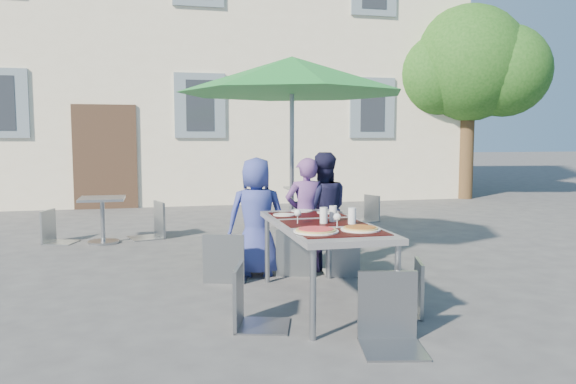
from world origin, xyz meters
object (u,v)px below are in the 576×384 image
object	(u,v)px
dining_table	(323,229)
bg_chair_r_1	(368,193)
chair_3	(250,259)
chair_5	(391,266)
bg_chair_l_1	(280,197)
chair_4	(408,255)
cafe_table_0	(103,214)
chair_0	(225,227)
bg_chair_l_0	(54,206)
chair_1	(296,222)
patio_umbrella	(292,77)
child_2	(322,211)
bg_chair_r_0	(152,198)
pizza_near_left	(316,230)
chair_2	(342,231)
child_1	(306,215)
cafe_table_1	(305,201)
pizza_near_right	(361,229)
child_0	(257,217)

from	to	relation	value
dining_table	bg_chair_r_1	bearing A→B (deg)	63.89
chair_3	chair_5	world-z (taller)	chair_5
chair_3	bg_chair_l_1	xyz separation A→B (m)	(1.38, 5.04, -0.06)
chair_4	cafe_table_0	bearing A→B (deg)	125.28
dining_table	chair_0	bearing A→B (deg)	126.71
chair_3	dining_table	bearing A→B (deg)	31.84
bg_chair_l_0	cafe_table_0	bearing A→B (deg)	-16.31
chair_0	cafe_table_0	xyz separation A→B (m)	(-1.44, 2.53, -0.16)
chair_1	patio_umbrella	bearing A→B (deg)	79.30
child_2	bg_chair_r_0	distance (m)	3.14
pizza_near_left	chair_0	bearing A→B (deg)	110.03
chair_5	bg_chair_r_0	world-z (taller)	bg_chair_r_0
chair_2	child_1	bearing A→B (deg)	143.84
chair_2	bg_chair_l_0	world-z (taller)	bg_chair_l_0
bg_chair_l_0	child_1	bearing A→B (deg)	-39.51
cafe_table_0	cafe_table_1	xyz separation A→B (m)	(3.23, 0.86, 0.00)
child_2	bg_chair_l_0	size ratio (longest dim) A/B	1.49
bg_chair_l_0	cafe_table_1	xyz separation A→B (m)	(3.92, 0.66, -0.11)
dining_table	chair_3	world-z (taller)	chair_3
pizza_near_right	bg_chair_l_1	xyz separation A→B (m)	(0.46, 5.06, -0.27)
child_1	chair_3	size ratio (longest dim) A/B	1.37
chair_2	cafe_table_1	size ratio (longest dim) A/B	1.28
child_0	bg_chair_r_1	distance (m)	4.39
chair_1	pizza_near_left	bearing A→B (deg)	-98.70
child_1	bg_chair_l_1	world-z (taller)	child_1
child_2	patio_umbrella	distance (m)	1.70
pizza_near_left	child_0	xyz separation A→B (m)	(-0.18, 1.70, -0.12)
cafe_table_1	cafe_table_0	bearing A→B (deg)	-165.10
chair_4	bg_chair_r_0	bearing A→B (deg)	116.46
child_0	chair_1	bearing A→B (deg)	178.27
patio_umbrella	bg_chair_l_1	size ratio (longest dim) A/B	3.28
chair_0	chair_3	xyz separation A→B (m)	(0.02, -1.48, -0.03)
child_2	cafe_table_1	size ratio (longest dim) A/B	2.03
dining_table	chair_4	world-z (taller)	chair_4
cafe_table_0	dining_table	bearing A→B (deg)	-58.19
child_0	bg_chair_r_0	xyz separation A→B (m)	(-1.12, 2.64, -0.04)
child_0	cafe_table_0	xyz separation A→B (m)	(-1.81, 2.35, -0.23)
chair_2	patio_umbrella	bearing A→B (deg)	108.12
child_0	child_1	distance (m)	0.56
child_1	chair_3	xyz separation A→B (m)	(-0.92, -1.69, -0.09)
bg_chair_r_1	chair_5	bearing A→B (deg)	-110.09
chair_0	child_1	bearing A→B (deg)	12.61
chair_0	cafe_table_0	bearing A→B (deg)	119.67
child_2	chair_2	size ratio (longest dim) A/B	1.59
pizza_near_right	patio_umbrella	distance (m)	2.86
dining_table	bg_chair_l_0	world-z (taller)	bg_chair_l_0
cafe_table_1	bg_chair_l_1	xyz separation A→B (m)	(-0.40, 0.16, 0.07)
chair_1	chair_3	bearing A→B (deg)	-116.11
dining_table	bg_chair_l_1	xyz separation A→B (m)	(0.64, 4.57, -0.20)
chair_3	bg_chair_r_1	xyz separation A→B (m)	(3.04, 5.14, -0.04)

